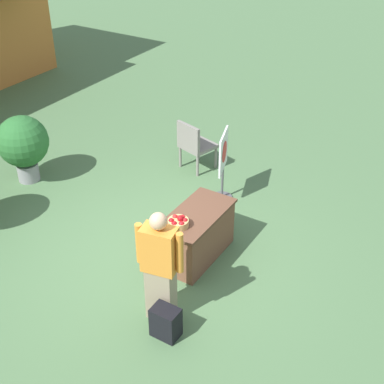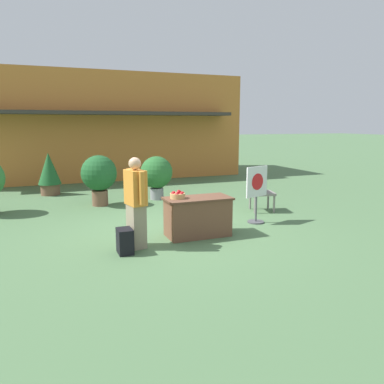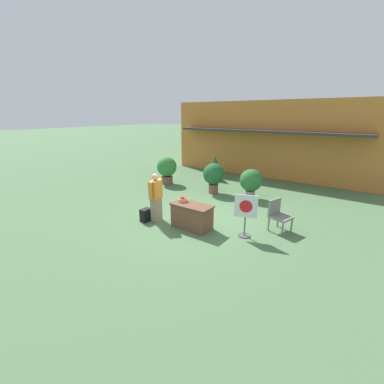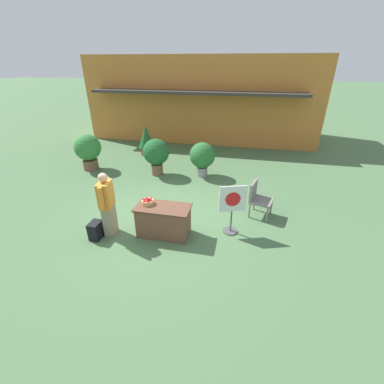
{
  "view_description": "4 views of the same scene",
  "coord_description": "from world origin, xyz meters",
  "px_view_note": "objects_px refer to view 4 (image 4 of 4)",
  "views": [
    {
      "loc": [
        -4.95,
        -3.7,
        5.02
      ],
      "look_at": [
        0.52,
        -0.31,
        0.94
      ],
      "focal_mm": 50.0,
      "sensor_mm": 36.0,
      "label": 1
    },
    {
      "loc": [
        -2.33,
        -6.96,
        2.13
      ],
      "look_at": [
        0.19,
        -0.55,
        0.87
      ],
      "focal_mm": 35.0,
      "sensor_mm": 36.0,
      "label": 2
    },
    {
      "loc": [
        4.62,
        -6.36,
        3.37
      ],
      "look_at": [
        0.14,
        -0.25,
        1.05
      ],
      "focal_mm": 24.0,
      "sensor_mm": 36.0,
      "label": 3
    },
    {
      "loc": [
        2.05,
        -5.34,
        3.71
      ],
      "look_at": [
        0.88,
        0.08,
        0.9
      ],
      "focal_mm": 24.0,
      "sensor_mm": 36.0,
      "label": 4
    }
  ],
  "objects_px": {
    "backpack": "(96,230)",
    "patio_chair": "(258,197)",
    "potted_plant_far_left": "(146,139)",
    "person_visitor": "(107,204)",
    "apple_basket": "(148,201)",
    "potted_plant_near_right": "(202,156)",
    "potted_plant_near_left": "(156,153)",
    "poster_board": "(232,207)",
    "potted_plant_far_right": "(88,149)",
    "display_table": "(164,221)"
  },
  "relations": [
    {
      "from": "backpack",
      "to": "poster_board",
      "type": "distance_m",
      "value": 3.23
    },
    {
      "from": "apple_basket",
      "to": "potted_plant_near_right",
      "type": "distance_m",
      "value": 3.71
    },
    {
      "from": "potted_plant_far_left",
      "to": "display_table",
      "type": "bearing_deg",
      "value": -65.12
    },
    {
      "from": "person_visitor",
      "to": "poster_board",
      "type": "xyz_separation_m",
      "value": [
        2.8,
        0.68,
        -0.11
      ]
    },
    {
      "from": "potted_plant_near_right",
      "to": "potted_plant_near_left",
      "type": "bearing_deg",
      "value": -171.53
    },
    {
      "from": "backpack",
      "to": "display_table",
      "type": "bearing_deg",
      "value": 17.78
    },
    {
      "from": "poster_board",
      "to": "potted_plant_near_left",
      "type": "distance_m",
      "value": 4.22
    },
    {
      "from": "person_visitor",
      "to": "poster_board",
      "type": "distance_m",
      "value": 2.89
    },
    {
      "from": "potted_plant_near_left",
      "to": "potted_plant_far_left",
      "type": "relative_size",
      "value": 1.04
    },
    {
      "from": "person_visitor",
      "to": "potted_plant_far_left",
      "type": "height_order",
      "value": "person_visitor"
    },
    {
      "from": "potted_plant_near_right",
      "to": "person_visitor",
      "type": "bearing_deg",
      "value": -110.86
    },
    {
      "from": "poster_board",
      "to": "potted_plant_near_right",
      "type": "distance_m",
      "value": 3.53
    },
    {
      "from": "poster_board",
      "to": "display_table",
      "type": "bearing_deg",
      "value": -92.75
    },
    {
      "from": "apple_basket",
      "to": "potted_plant_near_right",
      "type": "bearing_deg",
      "value": 80.07
    },
    {
      "from": "backpack",
      "to": "patio_chair",
      "type": "bearing_deg",
      "value": 26.77
    },
    {
      "from": "potted_plant_far_right",
      "to": "potted_plant_near_left",
      "type": "relative_size",
      "value": 1.02
    },
    {
      "from": "backpack",
      "to": "patio_chair",
      "type": "height_order",
      "value": "patio_chair"
    },
    {
      "from": "potted_plant_far_right",
      "to": "potted_plant_far_left",
      "type": "distance_m",
      "value": 2.59
    },
    {
      "from": "backpack",
      "to": "potted_plant_near_right",
      "type": "bearing_deg",
      "value": 67.19
    },
    {
      "from": "poster_board",
      "to": "potted_plant_near_left",
      "type": "bearing_deg",
      "value": -154.36
    },
    {
      "from": "backpack",
      "to": "potted_plant_near_left",
      "type": "height_order",
      "value": "potted_plant_near_left"
    },
    {
      "from": "potted_plant_near_right",
      "to": "potted_plant_near_left",
      "type": "xyz_separation_m",
      "value": [
        -1.63,
        -0.24,
        0.07
      ]
    },
    {
      "from": "person_visitor",
      "to": "poster_board",
      "type": "bearing_deg",
      "value": 2.47
    },
    {
      "from": "potted_plant_near_right",
      "to": "backpack",
      "type": "bearing_deg",
      "value": -112.81
    },
    {
      "from": "potted_plant_far_right",
      "to": "display_table",
      "type": "bearing_deg",
      "value": -40.22
    },
    {
      "from": "potted_plant_far_right",
      "to": "potted_plant_near_left",
      "type": "distance_m",
      "value": 2.68
    },
    {
      "from": "apple_basket",
      "to": "poster_board",
      "type": "xyz_separation_m",
      "value": [
        1.94,
        0.38,
        -0.13
      ]
    },
    {
      "from": "apple_basket",
      "to": "display_table",
      "type": "bearing_deg",
      "value": -7.79
    },
    {
      "from": "display_table",
      "to": "potted_plant_far_right",
      "type": "height_order",
      "value": "potted_plant_far_right"
    },
    {
      "from": "display_table",
      "to": "potted_plant_near_left",
      "type": "xyz_separation_m",
      "value": [
        -1.37,
        3.47,
        0.43
      ]
    },
    {
      "from": "patio_chair",
      "to": "potted_plant_near_left",
      "type": "xyz_separation_m",
      "value": [
        -3.55,
        2.09,
        0.28
      ]
    },
    {
      "from": "person_visitor",
      "to": "patio_chair",
      "type": "relative_size",
      "value": 1.66
    },
    {
      "from": "apple_basket",
      "to": "potted_plant_near_left",
      "type": "relative_size",
      "value": 0.21
    },
    {
      "from": "poster_board",
      "to": "potted_plant_near_left",
      "type": "height_order",
      "value": "potted_plant_near_left"
    },
    {
      "from": "potted_plant_far_right",
      "to": "potted_plant_near_left",
      "type": "height_order",
      "value": "potted_plant_far_right"
    },
    {
      "from": "potted_plant_near_right",
      "to": "potted_plant_far_left",
      "type": "height_order",
      "value": "potted_plant_far_left"
    },
    {
      "from": "potted_plant_far_left",
      "to": "person_visitor",
      "type": "bearing_deg",
      "value": -77.14
    },
    {
      "from": "display_table",
      "to": "potted_plant_near_right",
      "type": "xyz_separation_m",
      "value": [
        0.26,
        3.71,
        0.36
      ]
    },
    {
      "from": "display_table",
      "to": "apple_basket",
      "type": "distance_m",
      "value": 0.59
    },
    {
      "from": "potted_plant_far_right",
      "to": "person_visitor",
      "type": "bearing_deg",
      "value": -52.65
    },
    {
      "from": "backpack",
      "to": "poster_board",
      "type": "relative_size",
      "value": 0.34
    },
    {
      "from": "poster_board",
      "to": "potted_plant_near_left",
      "type": "relative_size",
      "value": 0.93
    },
    {
      "from": "patio_chair",
      "to": "potted_plant_far_right",
      "type": "distance_m",
      "value": 6.57
    },
    {
      "from": "display_table",
      "to": "patio_chair",
      "type": "distance_m",
      "value": 2.57
    },
    {
      "from": "poster_board",
      "to": "apple_basket",
      "type": "bearing_deg",
      "value": -97.21
    },
    {
      "from": "patio_chair",
      "to": "potted_plant_far_left",
      "type": "xyz_separation_m",
      "value": [
        -4.75,
        4.18,
        0.15
      ]
    },
    {
      "from": "person_visitor",
      "to": "potted_plant_far_left",
      "type": "relative_size",
      "value": 1.23
    },
    {
      "from": "potted_plant_near_left",
      "to": "patio_chair",
      "type": "bearing_deg",
      "value": -30.58
    },
    {
      "from": "patio_chair",
      "to": "potted_plant_far_right",
      "type": "bearing_deg",
      "value": 177.06
    },
    {
      "from": "apple_basket",
      "to": "poster_board",
      "type": "height_order",
      "value": "poster_board"
    }
  ]
}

